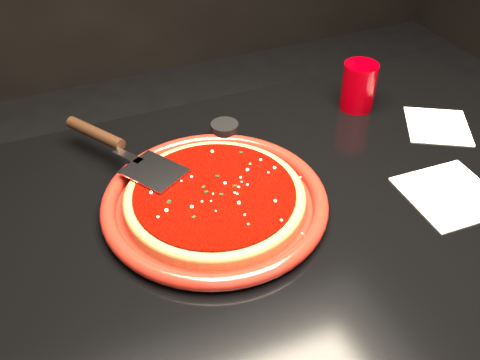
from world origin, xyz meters
name	(u,v)px	position (x,y,z in m)	size (l,w,h in m)	color
table	(278,336)	(0.00, 0.00, 0.38)	(1.20, 0.80, 0.75)	black
plate	(215,201)	(-0.12, 0.05, 0.76)	(0.39, 0.39, 0.03)	maroon
pizza_crust	(215,199)	(-0.12, 0.05, 0.77)	(0.31, 0.31, 0.02)	brown
pizza_crust_rim	(215,196)	(-0.12, 0.05, 0.78)	(0.31, 0.31, 0.02)	brown
pizza_sauce	(215,193)	(-0.12, 0.05, 0.78)	(0.28, 0.28, 0.01)	#680400
parmesan_dusting	(214,190)	(-0.12, 0.05, 0.79)	(0.27, 0.27, 0.01)	beige
basil_flecks	(215,190)	(-0.12, 0.05, 0.79)	(0.24, 0.24, 0.00)	black
pizza_server	(123,148)	(-0.23, 0.22, 0.80)	(0.10, 0.34, 0.03)	#B6B9BE
cup	(359,86)	(0.29, 0.24, 0.80)	(0.07, 0.07, 0.10)	#900007
napkin_a	(450,194)	(0.28, -0.09, 0.75)	(0.16, 0.16, 0.00)	white
napkin_b	(438,126)	(0.41, 0.10, 0.75)	(0.13, 0.13, 0.00)	white
ramekin	(225,133)	(-0.02, 0.23, 0.77)	(0.06, 0.06, 0.04)	black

